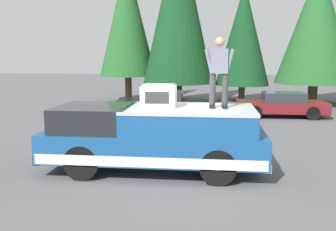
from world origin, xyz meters
name	(u,v)px	position (x,y,z in m)	size (l,w,h in m)	color
ground_plane	(182,174)	(0.00, 0.00, 0.00)	(90.00, 90.00, 0.00)	#565659
pickup_truck	(154,137)	(0.20, 0.73, 0.87)	(2.01, 5.54, 1.65)	navy
compressor_unit	(159,96)	(0.22, 0.62, 1.93)	(0.65, 0.84, 0.56)	silver
person_on_truck_bed	(219,71)	(0.16, -0.85, 2.55)	(0.29, 0.72, 1.69)	#333338
parked_car_maroon	(282,105)	(8.97, -4.02, 0.58)	(1.64, 4.10, 1.16)	maroon
parked_car_black	(161,103)	(8.88, 1.69, 0.58)	(1.64, 4.10, 1.16)	black
conifer_left	(317,24)	(13.61, -6.62, 4.60)	(4.45, 4.45, 7.97)	#4C3826
conifer_center_left	(243,35)	(14.64, -2.62, 4.07)	(3.28, 3.28, 7.13)	#4C3826
conifer_center_right	(178,4)	(13.33, 1.25, 5.75)	(4.12, 4.12, 10.31)	#4C3826
conifer_right	(127,18)	(14.10, 4.45, 5.10)	(3.46, 3.46, 8.65)	#4C3826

